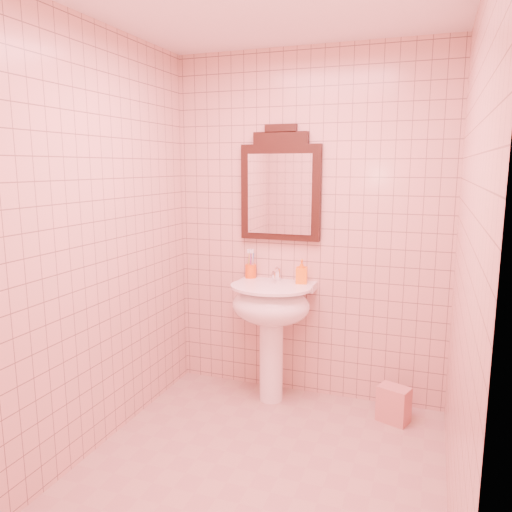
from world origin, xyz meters
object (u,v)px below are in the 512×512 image
at_px(mirror, 280,187).
at_px(soap_dispenser, 302,272).
at_px(towel, 394,404).
at_px(pedestal_sink, 271,313).
at_px(toothbrush_cup, 251,271).

distance_m(mirror, soap_dispenser, 0.62).
relative_size(mirror, towel, 3.37).
relative_size(pedestal_sink, toothbrush_cup, 4.49).
height_order(pedestal_sink, mirror, mirror).
bearing_deg(toothbrush_cup, mirror, 6.82).
xyz_separation_m(mirror, towel, (0.87, -0.22, -1.42)).
xyz_separation_m(toothbrush_cup, towel, (1.09, -0.20, -0.80)).
distance_m(toothbrush_cup, soap_dispenser, 0.41).
relative_size(mirror, toothbrush_cup, 4.26).
xyz_separation_m(pedestal_sink, towel, (0.87, -0.02, -0.54)).
bearing_deg(soap_dispenser, pedestal_sink, -154.64).
bearing_deg(toothbrush_cup, pedestal_sink, -38.62).
height_order(pedestal_sink, toothbrush_cup, toothbrush_cup).
distance_m(toothbrush_cup, towel, 1.36).
height_order(soap_dispenser, towel, soap_dispenser).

